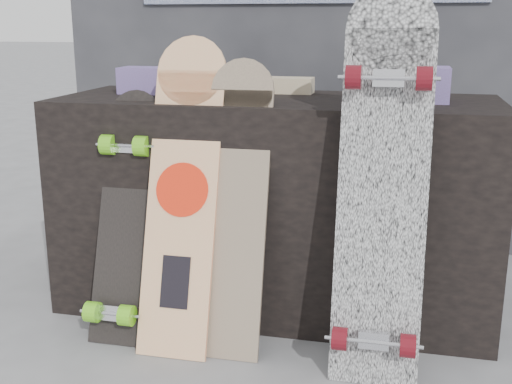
% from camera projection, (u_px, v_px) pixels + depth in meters
% --- Properties ---
extents(ground, '(60.00, 60.00, 0.00)m').
position_uv_depth(ground, '(244.00, 364.00, 2.07)').
color(ground, slate).
rests_on(ground, ground).
extents(vendor_table, '(1.60, 0.60, 0.80)m').
position_uv_depth(vendor_table, '(275.00, 203.00, 2.44)').
color(vendor_table, black).
rests_on(vendor_table, ground).
extents(booth, '(2.40, 0.22, 2.20)m').
position_uv_depth(booth, '(311.00, 14.00, 3.06)').
color(booth, '#2E2E32').
rests_on(booth, ground).
extents(merch_box_purple, '(0.18, 0.12, 0.10)m').
position_uv_depth(merch_box_purple, '(144.00, 80.00, 2.47)').
color(merch_box_purple, '#623C7C').
rests_on(merch_box_purple, vendor_table).
extents(merch_box_small, '(0.14, 0.14, 0.12)m').
position_uv_depth(merch_box_small, '(428.00, 85.00, 2.20)').
color(merch_box_small, '#623C7C').
rests_on(merch_box_small, vendor_table).
extents(merch_box_flat, '(0.22, 0.10, 0.06)m').
position_uv_depth(merch_box_flat, '(285.00, 85.00, 2.49)').
color(merch_box_flat, '#D1B78C').
rests_on(merch_box_flat, vendor_table).
extents(longboard_geisha, '(0.24, 0.35, 1.03)m').
position_uv_depth(longboard_geisha, '(183.00, 185.00, 2.13)').
color(longboard_geisha, '#F5E6A5').
rests_on(longboard_geisha, ground).
extents(longboard_celtic, '(0.21, 0.29, 0.96)m').
position_uv_depth(longboard_celtic, '(236.00, 198.00, 2.11)').
color(longboard_celtic, beige).
rests_on(longboard_celtic, ground).
extents(longboard_cascadia, '(0.27, 0.30, 1.18)m').
position_uv_depth(longboard_cascadia, '(383.00, 180.00, 1.90)').
color(longboard_cascadia, white).
rests_on(longboard_cascadia, ground).
extents(skateboard_dark, '(0.19, 0.36, 0.84)m').
position_uv_depth(skateboard_dark, '(124.00, 213.00, 2.21)').
color(skateboard_dark, black).
rests_on(skateboard_dark, ground).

